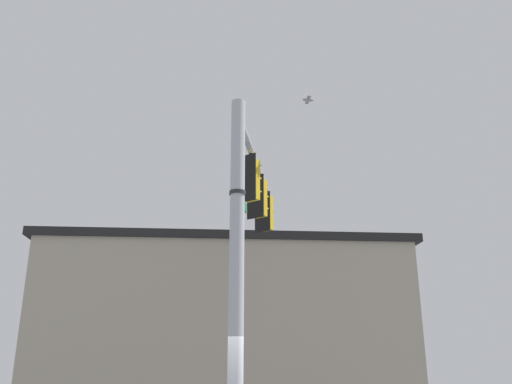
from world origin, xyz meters
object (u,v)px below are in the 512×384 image
at_px(traffic_light_mid_outer, 266,213).
at_px(traffic_light_nearest_pole, 251,180).
at_px(bird_flying, 308,100).
at_px(traffic_light_mid_inner, 259,198).
at_px(street_name_sign, 240,197).

bearing_deg(traffic_light_mid_outer, traffic_light_nearest_pole, -62.96).
height_order(traffic_light_mid_outer, bird_flying, bird_flying).
xyz_separation_m(traffic_light_mid_inner, traffic_light_mid_outer, (-0.69, 1.35, 0.00)).
bearing_deg(traffic_light_mid_inner, traffic_light_nearest_pole, -62.96).
bearing_deg(bird_flying, traffic_light_nearest_pole, -133.04).
xyz_separation_m(traffic_light_mid_inner, street_name_sign, (1.41, -2.78, -0.96)).
bearing_deg(bird_flying, street_name_sign, -97.62).
relative_size(traffic_light_mid_inner, street_name_sign, 1.07).
bearing_deg(bird_flying, traffic_light_mid_inner, 172.90).
bearing_deg(traffic_light_mid_inner, traffic_light_mid_outer, 117.04).
xyz_separation_m(traffic_light_nearest_pole, bird_flying, (1.06, 1.14, 2.40)).
relative_size(traffic_light_nearest_pole, street_name_sign, 1.07).
bearing_deg(traffic_light_mid_outer, traffic_light_mid_inner, -62.96).
relative_size(traffic_light_nearest_pole, bird_flying, 3.86).
xyz_separation_m(traffic_light_mid_outer, bird_flying, (2.44, -1.57, 2.40)).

